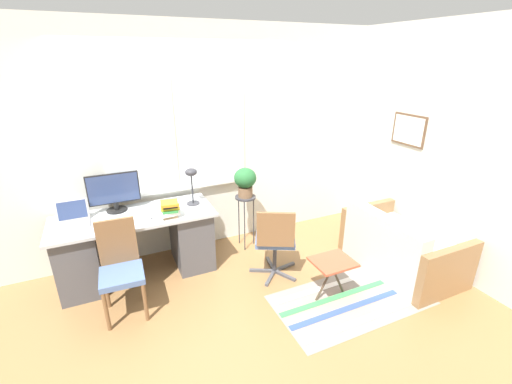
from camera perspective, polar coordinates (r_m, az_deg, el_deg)
name	(u,v)px	position (r m, az deg, el deg)	size (l,w,h in m)	color
ground_plane	(212,274)	(4.06, -7.42, -13.38)	(14.00, 14.00, 0.00)	olive
wall_back_with_window	(186,144)	(4.18, -11.54, 7.86)	(9.00, 0.12, 2.70)	silver
wall_right_with_picture	(396,137)	(4.81, 22.30, 8.43)	(0.08, 9.00, 2.70)	silver
desk	(138,244)	(4.04, -19.09, -8.18)	(1.68, 0.68, 0.74)	#B2B7BC
laptop	(73,219)	(3.93, -28.18, -4.04)	(0.30, 0.27, 0.22)	#B7B7BC
monitor	(114,192)	(4.00, -22.58, 0.03)	(0.53, 0.22, 0.43)	black
keyboard	(123,222)	(3.76, -21.23, -4.67)	(0.35, 0.14, 0.02)	silver
mouse	(151,217)	(3.76, -17.12, -3.94)	(0.04, 0.07, 0.03)	silver
desk_lamp	(191,177)	(3.90, -10.72, 2.41)	(0.15, 0.15, 0.43)	#2D2D33
book_stack	(170,209)	(3.70, -14.21, -2.73)	(0.22, 0.20, 0.18)	olive
desk_chair_wooden	(121,267)	(3.51, -21.62, -11.52)	(0.40, 0.41, 0.92)	brown
office_chair_swivel	(275,239)	(3.76, 3.22, -7.90)	(0.57, 0.59, 0.86)	#47474C
couch_loveseat	(399,249)	(4.33, 22.79, -8.68)	(0.79, 1.28, 0.71)	beige
plant_stand	(245,203)	(4.29, -1.77, -1.85)	(0.26, 0.26, 0.70)	#333338
potted_plant	(245,180)	(4.18, -1.81, 1.94)	(0.27, 0.27, 0.37)	brown
floor_rug_striped	(351,300)	(3.79, 15.55, -16.91)	(1.58, 0.84, 0.01)	gray
folding_stool	(333,264)	(3.58, 12.66, -11.67)	(0.41, 0.34, 0.43)	#B24C33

